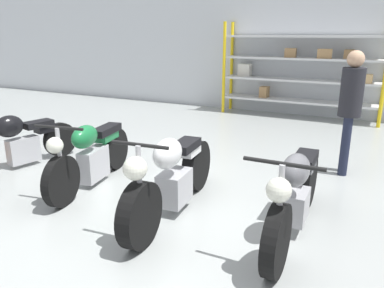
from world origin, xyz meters
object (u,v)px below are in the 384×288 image
(shelving_rack, at_px, (299,69))
(person_browsing, at_px, (350,103))
(motorcycle_black, at_px, (17,141))
(motorcycle_green, at_px, (91,154))
(motorcycle_white, at_px, (172,177))
(motorcycle_grey, at_px, (295,193))

(shelving_rack, relative_size, person_browsing, 2.12)
(motorcycle_black, distance_m, motorcycle_green, 1.51)
(motorcycle_green, distance_m, motorcycle_white, 1.45)
(motorcycle_grey, relative_size, person_browsing, 1.22)
(motorcycle_white, bearing_deg, motorcycle_green, -105.61)
(shelving_rack, relative_size, motorcycle_white, 1.73)
(motorcycle_green, bearing_deg, shelving_rack, 154.40)
(motorcycle_black, height_order, motorcycle_grey, motorcycle_grey)
(motorcycle_green, bearing_deg, person_browsing, 113.85)
(motorcycle_black, bearing_deg, motorcycle_white, 96.60)
(person_browsing, bearing_deg, motorcycle_green, 30.17)
(motorcycle_black, distance_m, motorcycle_grey, 4.30)
(motorcycle_grey, xyz_separation_m, person_browsing, (0.29, 2.16, 0.61))
(motorcycle_green, xyz_separation_m, person_browsing, (3.07, 2.05, 0.63))
(motorcycle_black, relative_size, motorcycle_green, 0.98)
(shelving_rack, bearing_deg, motorcycle_grey, -78.66)
(person_browsing, bearing_deg, motorcycle_grey, 78.93)
(motorcycle_white, height_order, person_browsing, person_browsing)
(motorcycle_green, xyz_separation_m, motorcycle_white, (1.42, -0.27, 0.01))
(motorcycle_green, distance_m, person_browsing, 3.74)
(person_browsing, bearing_deg, motorcycle_white, 51.00)
(motorcycle_white, relative_size, person_browsing, 1.23)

